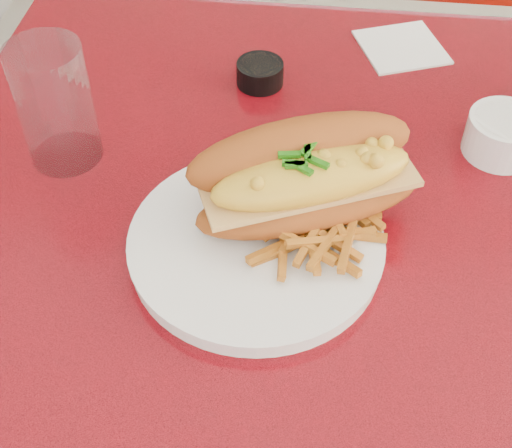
# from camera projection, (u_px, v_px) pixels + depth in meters

# --- Properties ---
(diner_table) EXTENTS (1.23, 0.83, 0.77)m
(diner_table) POSITION_uv_depth(u_px,v_px,m) (431.00, 298.00, 0.88)
(diner_table) COLOR red
(diner_table) RESTS_ON ground
(booth_bench_far) EXTENTS (1.20, 0.51, 0.90)m
(booth_bench_far) POSITION_uv_depth(u_px,v_px,m) (390.00, 103.00, 1.66)
(booth_bench_far) COLOR maroon
(booth_bench_far) RESTS_ON ground
(dinner_plate) EXTENTS (0.28, 0.28, 0.02)m
(dinner_plate) POSITION_uv_depth(u_px,v_px,m) (256.00, 244.00, 0.71)
(dinner_plate) COLOR white
(dinner_plate) RESTS_ON diner_table
(mac_hoagie) EXTENTS (0.26, 0.20, 0.10)m
(mac_hoagie) POSITION_uv_depth(u_px,v_px,m) (307.00, 176.00, 0.70)
(mac_hoagie) COLOR #9E4C19
(mac_hoagie) RESTS_ON dinner_plate
(fries_pile) EXTENTS (0.11, 0.10, 0.03)m
(fries_pile) POSITION_uv_depth(u_px,v_px,m) (320.00, 226.00, 0.70)
(fries_pile) COLOR orange
(fries_pile) RESTS_ON dinner_plate
(fork) EXTENTS (0.08, 0.14, 0.00)m
(fork) POSITION_uv_depth(u_px,v_px,m) (311.00, 242.00, 0.70)
(fork) COLOR silver
(fork) RESTS_ON dinner_plate
(gravy_ramekin) EXTENTS (0.11, 0.11, 0.05)m
(gravy_ramekin) POSITION_uv_depth(u_px,v_px,m) (503.00, 134.00, 0.80)
(gravy_ramekin) COLOR white
(gravy_ramekin) RESTS_ON diner_table
(sauce_cup_left) EXTENTS (0.07, 0.07, 0.03)m
(sauce_cup_left) POSITION_uv_depth(u_px,v_px,m) (260.00, 72.00, 0.89)
(sauce_cup_left) COLOR black
(sauce_cup_left) RESTS_ON diner_table
(water_tumbler) EXTENTS (0.09, 0.09, 0.14)m
(water_tumbler) POSITION_uv_depth(u_px,v_px,m) (55.00, 105.00, 0.76)
(water_tumbler) COLOR #ABCCDC
(water_tumbler) RESTS_ON diner_table
(paper_napkin) EXTENTS (0.14, 0.14, 0.00)m
(paper_napkin) POSITION_uv_depth(u_px,v_px,m) (401.00, 47.00, 0.96)
(paper_napkin) COLOR white
(paper_napkin) RESTS_ON diner_table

